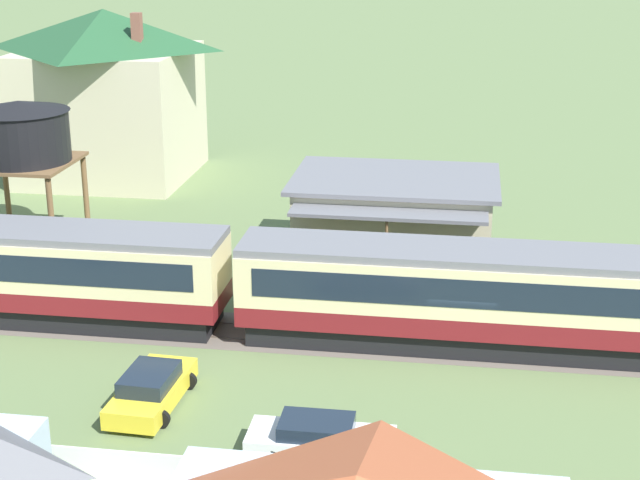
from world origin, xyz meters
TOP-DOWN VIEW (x-y plane):
  - ground_plane at (0.00, 0.00)m, footprint 600.00×600.00m
  - passenger_train at (0.73, 0.49)m, footprint 56.13×3.24m
  - railway_track at (-3.03, 0.49)m, footprint 114.04×3.60m
  - station_building at (-3.30, 9.32)m, footprint 9.56×8.10m
  - station_house_dark_green_roof at (-22.11, 22.79)m, footprint 10.54×10.27m
  - water_tower at (-21.50, 9.25)m, footprint 4.87×4.87m
  - parked_car_white at (-4.12, -8.40)m, footprint 4.54×1.76m
  - parked_car_yellow at (-10.28, -6.00)m, footprint 2.36×4.54m

SIDE VIEW (x-z plane):
  - ground_plane at x=0.00m, z-range 0.00..0.00m
  - railway_track at x=-3.03m, z-range -0.01..0.03m
  - parked_car_white at x=-4.12m, z-range -0.03..1.27m
  - parked_car_yellow at x=-10.28m, z-range -0.04..1.30m
  - station_building at x=-3.30m, z-range 0.03..4.29m
  - passenger_train at x=0.73m, z-range 0.22..4.19m
  - station_house_dark_green_roof at x=-22.11m, z-range 0.15..10.48m
  - water_tower at x=-21.50m, z-range 2.04..9.36m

